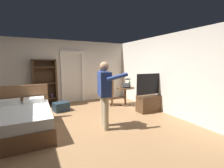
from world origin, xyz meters
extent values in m
plane|color=olive|center=(0.00, 0.00, 0.00)|extent=(5.81, 5.81, 0.00)
cube|color=silver|center=(0.00, 2.70, 1.26)|extent=(5.33, 0.12, 2.52)
cube|color=silver|center=(2.60, 0.00, 1.26)|extent=(0.12, 5.52, 2.52)
cube|color=white|center=(-0.25, 2.62, 1.02)|extent=(0.08, 0.08, 2.05)
cube|color=white|center=(0.60, 2.62, 1.02)|extent=(0.08, 0.08, 2.05)
cube|color=white|center=(0.17, 2.62, 2.09)|extent=(0.93, 0.08, 0.08)
cube|color=brown|center=(-1.57, 0.19, 0.17)|extent=(1.33, 1.90, 0.35)
cube|color=white|center=(-1.57, 0.19, 0.46)|extent=(1.27, 1.84, 0.22)
cube|color=brown|center=(-1.57, 1.10, 0.51)|extent=(1.33, 0.08, 1.02)
cube|color=white|center=(-1.87, 0.84, 0.63)|extent=(0.50, 0.34, 0.12)
cube|color=white|center=(-1.28, 0.84, 0.63)|extent=(0.50, 0.34, 0.12)
cube|color=#4C331E|center=(-1.27, 2.44, 0.88)|extent=(0.06, 0.32, 1.76)
cube|color=#4C331E|center=(-0.50, 2.44, 0.88)|extent=(0.06, 0.32, 1.76)
cube|color=#4C331E|center=(-0.89, 2.44, 1.74)|extent=(0.83, 0.32, 0.04)
cube|color=#4C331E|center=(-0.89, 2.59, 0.88)|extent=(0.83, 0.02, 1.76)
cube|color=#4C331E|center=(-0.89, 2.44, 0.29)|extent=(0.77, 0.32, 0.03)
cylinder|color=#52357B|center=(-0.68, 2.44, 0.37)|extent=(0.08, 0.08, 0.13)
cube|color=#4C331E|center=(-0.89, 2.44, 0.88)|extent=(0.77, 0.32, 0.03)
cube|color=#4C331E|center=(-0.89, 2.44, 1.47)|extent=(0.77, 0.32, 0.03)
cube|color=#4C331E|center=(2.24, 0.18, 0.28)|extent=(0.95, 0.40, 0.55)
cube|color=black|center=(2.24, 0.16, 0.94)|extent=(1.18, 0.05, 0.69)
cube|color=#597BB7|center=(2.24, 0.19, 0.94)|extent=(1.12, 0.01, 0.63)
cylinder|color=#4C331E|center=(1.87, 1.21, 0.33)|extent=(0.08, 0.08, 0.67)
cylinder|color=#4C331E|center=(1.87, 1.21, 0.01)|extent=(0.43, 0.43, 0.03)
cylinder|color=#4C331E|center=(1.87, 1.21, 0.68)|extent=(0.71, 0.71, 0.03)
cube|color=black|center=(1.84, 1.21, 0.71)|extent=(0.34, 0.25, 0.02)
cube|color=black|center=(1.83, 1.09, 0.82)|extent=(0.34, 0.22, 0.09)
cube|color=navy|center=(1.83, 1.10, 0.82)|extent=(0.30, 0.18, 0.07)
cylinder|color=#275525|center=(2.01, 1.13, 0.81)|extent=(0.06, 0.06, 0.21)
cylinder|color=#275525|center=(2.01, 1.13, 0.94)|extent=(0.03, 0.03, 0.05)
cylinder|color=brown|center=(1.47, 1.59, 0.23)|extent=(0.04, 0.04, 0.45)
cylinder|color=brown|center=(1.15, 1.71, 0.23)|extent=(0.04, 0.04, 0.45)
cylinder|color=brown|center=(1.34, 1.27, 0.23)|extent=(0.04, 0.04, 0.45)
cylinder|color=brown|center=(1.03, 1.39, 0.23)|extent=(0.04, 0.04, 0.45)
cube|color=brown|center=(1.25, 1.49, 0.47)|extent=(0.54, 0.54, 0.04)
cube|color=brown|center=(1.18, 1.33, 0.74)|extent=(0.41, 0.19, 0.50)
cylinder|color=tan|center=(0.31, -0.25, 0.42)|extent=(0.15, 0.15, 0.83)
cylinder|color=tan|center=(0.26, -0.50, 0.42)|extent=(0.15, 0.15, 0.83)
cube|color=navy|center=(0.29, -0.38, 1.13)|extent=(0.34, 0.51, 0.59)
sphere|color=#936B4C|center=(0.29, -0.38, 1.55)|extent=(0.23, 0.23, 0.23)
cylinder|color=navy|center=(0.42, -0.14, 1.23)|extent=(0.34, 0.15, 0.48)
cylinder|color=navy|center=(0.48, -0.68, 1.32)|extent=(0.52, 0.18, 0.20)
cube|color=white|center=(0.73, -0.75, 1.26)|extent=(0.12, 0.06, 0.04)
cube|color=#1E2D38|center=(-0.48, 1.56, 0.15)|extent=(0.56, 0.50, 0.30)
camera|label=1|loc=(-1.22, -3.82, 1.64)|focal=24.86mm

